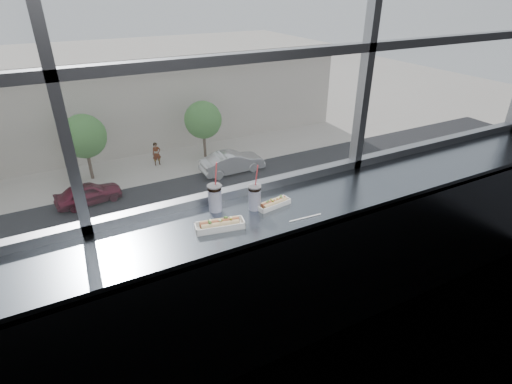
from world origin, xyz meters
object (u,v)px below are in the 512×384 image
hotdog_tray_right (274,203)px  tree_right (203,120)px  hotdog_tray_left (220,224)px  car_near_c (112,251)px  soda_cup_left (215,197)px  wrapper (215,224)px  car_near_d (262,211)px  soda_cup_right (255,196)px  car_far_b (88,190)px  car_near_e (339,191)px  car_far_c (232,159)px  loose_straw (305,218)px  tree_center (84,136)px  pedestrian_b (74,173)px  pedestrian_c (156,152)px

hotdog_tray_right → tree_right: bearing=62.1°
hotdog_tray_left → hotdog_tray_right: hotdog_tray_left is taller
tree_right → car_near_c: bearing=-129.1°
soda_cup_left → wrapper: size_ratio=3.63×
wrapper → car_near_d: bearing=60.3°
soda_cup_right → car_far_b: bearing=89.9°
car_near_e → soda_cup_right: bearing=139.2°
car_far_c → loose_straw: bearing=156.6°
car_near_e → car_near_c: bearing=91.6°
loose_straw → car_far_b: 26.86m
soda_cup_left → soda_cup_right: 0.25m
car_near_e → tree_center: 18.67m
hotdog_tray_right → pedestrian_b: size_ratio=0.13×
hotdog_tray_right → car_near_d: hotdog_tray_right is taller
car_far_c → pedestrian_b: (-11.16, 3.50, -0.20)m
car_near_e → pedestrian_b: car_near_e is taller
car_far_b → car_far_c: 10.66m
soda_cup_left → car_near_e: (15.07, 16.12, -11.16)m
wrapper → car_near_c: 19.64m
car_far_c → car_near_e: (4.14, -8.00, -0.13)m
tree_right → car_far_c: bearing=-79.6°
soda_cup_left → loose_straw: 0.58m
tree_right → hotdog_tray_left: bearing=-109.9°
soda_cup_right → car_near_e: soda_cup_right is taller
hotdog_tray_right → soda_cup_left: (-0.35, 0.13, 0.08)m
soda_cup_left → car_near_d: 21.61m
hotdog_tray_left → soda_cup_left: soda_cup_left is taller
pedestrian_c → pedestrian_b: 6.37m
soda_cup_right → tree_center: size_ratio=0.06×
car_near_c → tree_center: bearing=5.3°
pedestrian_c → wrapper: bearing=-102.2°
hotdog_tray_left → hotdog_tray_right: 0.42m
hotdog_tray_left → car_near_e: hotdog_tray_left is taller
soda_cup_left → hotdog_tray_left: bearing=-106.1°
wrapper → tree_right: 31.36m
car_near_d → pedestrian_b: size_ratio=3.52×
soda_cup_left → car_near_d: soda_cup_left is taller
car_far_b → car_far_c: bearing=-97.6°
soda_cup_right → car_far_c: bearing=66.2°
soda_cup_left → pedestrian_c: (6.10, 28.32, -11.01)m
soda_cup_left → pedestrian_c: soda_cup_left is taller
pedestrian_c → soda_cup_right: bearing=-101.7°
soda_cup_left → soda_cup_right: soda_cup_left is taller
pedestrian_b → tree_right: size_ratio=0.38×
hotdog_tray_right → pedestrian_b: 29.92m
soda_cup_right → tree_right: size_ratio=0.06×
tree_center → soda_cup_right: bearing=-91.5°
hotdog_tray_right → loose_straw: 0.24m
pedestrian_c → tree_right: 4.61m
hotdog_tray_left → soda_cup_right: (0.29, 0.11, 0.06)m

